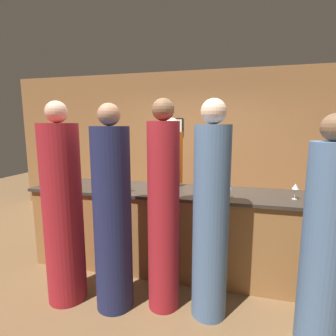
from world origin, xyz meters
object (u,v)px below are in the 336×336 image
guest_0 (63,212)px  guest_1 (112,217)px  guest_2 (211,219)px  wine_bottle_0 (118,179)px  wine_bottle_2 (209,181)px  wine_bottle_1 (177,177)px  guest_3 (163,213)px  bartender (172,183)px  guest_4 (324,242)px

guest_0 → guest_1: guest_0 is taller
guest_2 → wine_bottle_0: 1.39m
wine_bottle_2 → guest_2: bearing=-82.7°
wine_bottle_0 → wine_bottle_1: size_ratio=0.99×
guest_3 → guest_0: bearing=-172.6°
guest_2 → wine_bottle_2: (-0.10, 0.78, 0.18)m
bartender → wine_bottle_2: bartender is taller
bartender → guest_1: bearing=84.5°
guest_1 → wine_bottle_2: bearing=47.6°
bartender → guest_1: (-0.17, -1.73, 0.03)m
wine_bottle_0 → wine_bottle_1: bearing=20.4°
bartender → guest_4: bearing=133.6°
wine_bottle_2 → guest_1: bearing=-132.4°
guest_1 → guest_3: size_ratio=0.98×
bartender → guest_0: guest_0 is taller
wine_bottle_0 → guest_3: bearing=-40.3°
guest_2 → wine_bottle_1: size_ratio=6.70×
guest_1 → guest_4: (1.81, 0.00, -0.05)m
bartender → wine_bottle_2: size_ratio=6.52×
guest_0 → wine_bottle_2: (1.34, 0.91, 0.19)m
guest_3 → wine_bottle_1: guest_3 is taller
guest_0 → guest_1: bearing=1.7°
guest_2 → wine_bottle_2: bearing=97.3°
bartender → guest_3: size_ratio=0.94×
guest_1 → guest_2: (0.91, 0.11, 0.03)m
guest_2 → guest_0: bearing=-175.0°
guest_4 → wine_bottle_2: size_ratio=6.43×
guest_1 → guest_2: size_ratio=0.99×
bartender → wine_bottle_1: (0.24, -0.70, 0.24)m
guest_3 → wine_bottle_0: 1.02m
guest_0 → wine_bottle_0: bearing=73.8°
wine_bottle_2 → guest_3: bearing=-113.9°
guest_2 → wine_bottle_1: (-0.51, 0.92, 0.18)m
wine_bottle_0 → bartender: bearing=64.2°
guest_3 → guest_1: bearing=-166.4°
bartender → guest_3: 1.65m
guest_0 → guest_1: (0.53, 0.02, -0.01)m
guest_2 → guest_3: size_ratio=0.99×
wine_bottle_0 → wine_bottle_1: 0.75m
bartender → guest_1: 1.74m
guest_1 → guest_4: size_ratio=1.06×
guest_0 → guest_3: (1.00, 0.13, 0.02)m
wine_bottle_1 → wine_bottle_2: bearing=-18.3°
guest_3 → guest_2: bearing=-0.3°
wine_bottle_0 → wine_bottle_1: wine_bottle_1 is taller
guest_3 → guest_4: (1.34, -0.11, -0.08)m
guest_1 → guest_2: 0.92m
guest_1 → guest_3: (0.47, 0.11, 0.03)m
guest_2 → wine_bottle_1: bearing=119.2°
guest_0 → wine_bottle_0: guest_0 is taller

